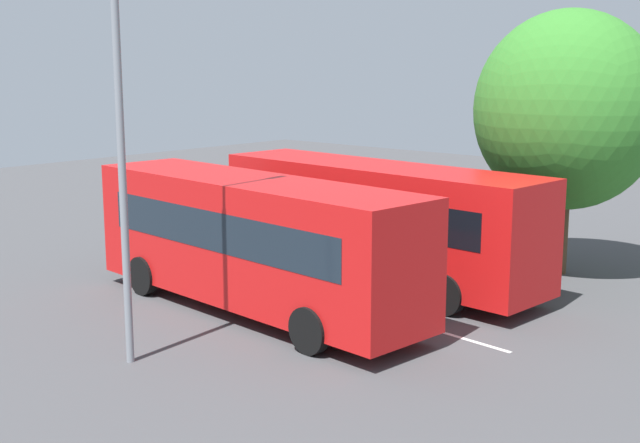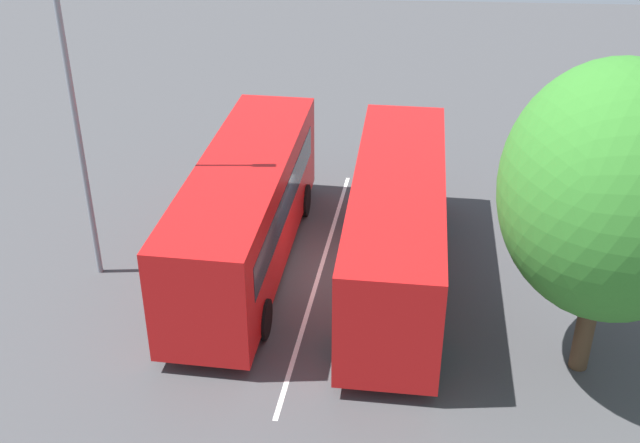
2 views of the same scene
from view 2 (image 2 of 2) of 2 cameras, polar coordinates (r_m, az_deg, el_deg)
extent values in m
plane|color=#424244|center=(22.64, -0.01, -3.62)|extent=(63.01, 63.01, 0.00)
cube|color=red|center=(21.33, 5.57, -0.25)|extent=(10.12, 2.95, 2.95)
cube|color=black|center=(25.44, 6.14, 6.82)|extent=(0.24, 2.10, 1.24)
cube|color=black|center=(21.20, 2.48, 0.78)|extent=(8.39, 0.56, 0.94)
cube|color=black|center=(21.17, 8.75, 0.39)|extent=(8.39, 0.56, 0.94)
cube|color=black|center=(25.27, 6.20, 7.89)|extent=(0.21, 1.91, 0.32)
cube|color=black|center=(26.32, 5.90, 2.74)|extent=(0.22, 2.19, 0.36)
cylinder|color=black|center=(24.80, 3.13, 0.91)|extent=(1.05, 0.34, 1.04)
cylinder|color=black|center=(24.78, 8.35, 0.59)|extent=(1.05, 0.34, 1.04)
cylinder|color=black|center=(19.44, 1.61, -8.09)|extent=(1.05, 0.34, 1.04)
cylinder|color=black|center=(19.41, 8.34, -8.52)|extent=(1.05, 0.34, 1.04)
cube|color=red|center=(22.10, -5.42, 0.89)|extent=(10.15, 3.11, 2.95)
cube|color=#19232D|center=(26.15, -3.04, 7.59)|extent=(0.27, 2.10, 1.24)
cube|color=#19232D|center=(22.22, -8.38, 1.90)|extent=(8.39, 0.70, 0.94)
cube|color=#19232D|center=(21.71, -2.48, 1.51)|extent=(8.39, 0.70, 0.94)
cube|color=black|center=(25.98, -3.06, 8.64)|extent=(0.24, 1.91, 0.32)
cube|color=black|center=(27.00, -2.91, 3.59)|extent=(0.26, 2.19, 0.36)
cylinder|color=black|center=(25.71, -6.13, 1.87)|extent=(1.05, 0.36, 1.04)
cylinder|color=black|center=(25.28, -1.15, 1.54)|extent=(1.05, 0.36, 1.04)
cylinder|color=black|center=(20.50, -10.37, -6.40)|extent=(1.05, 0.36, 1.04)
cylinder|color=black|center=(19.95, -4.14, -7.04)|extent=(1.05, 0.36, 1.04)
cylinder|color=#232833|center=(29.52, 4.33, 5.56)|extent=(0.13, 0.13, 0.85)
cylinder|color=#232833|center=(29.59, 4.06, 5.63)|extent=(0.13, 0.13, 0.85)
cylinder|color=navy|center=(29.26, 4.25, 6.96)|extent=(0.44, 0.44, 0.67)
sphere|color=tan|center=(29.09, 4.28, 7.79)|extent=(0.23, 0.23, 0.23)
cylinder|color=gray|center=(21.64, -16.99, 5.58)|extent=(0.16, 0.16, 8.12)
cylinder|color=#4C3823|center=(19.47, 18.71, -6.76)|extent=(0.44, 0.44, 2.72)
ellipsoid|color=#337A28|center=(17.77, 20.43, 2.08)|extent=(5.37, 4.84, 5.64)
cube|color=silver|center=(22.64, -0.01, -3.61)|extent=(12.15, 1.25, 0.01)
camera|label=1|loc=(19.02, -64.57, -7.84)|focal=47.25mm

